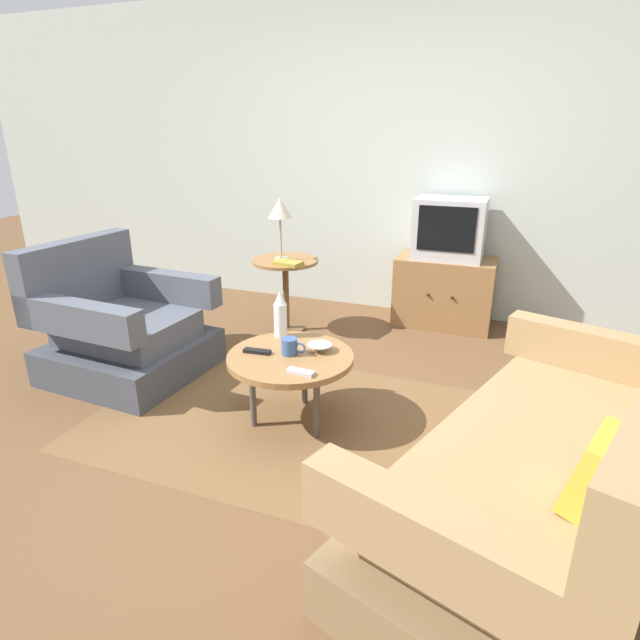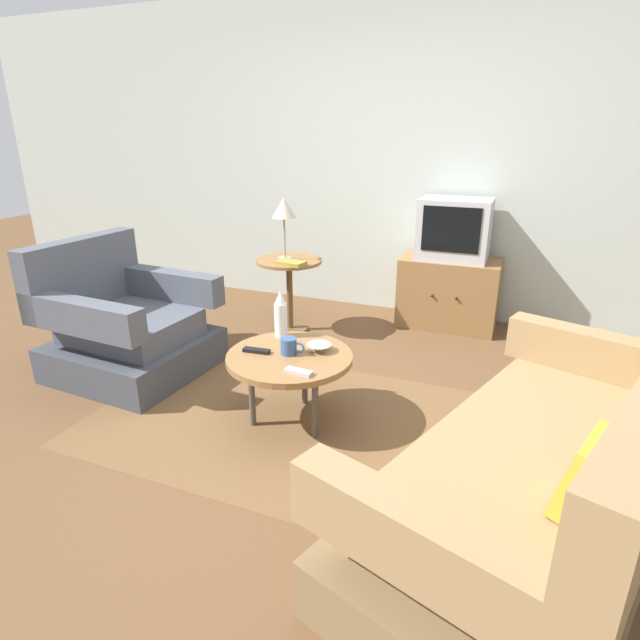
# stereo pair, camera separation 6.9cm
# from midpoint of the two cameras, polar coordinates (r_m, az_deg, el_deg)

# --- Properties ---
(ground_plane) EXTENTS (16.00, 16.00, 0.00)m
(ground_plane) POSITION_cam_midpoint_polar(r_m,az_deg,el_deg) (3.04, -3.13, -11.43)
(ground_plane) COLOR brown
(back_wall) EXTENTS (9.00, 0.12, 2.70)m
(back_wall) POSITION_cam_midpoint_polar(r_m,az_deg,el_deg) (4.75, 8.92, 17.17)
(back_wall) COLOR #B2BCB2
(back_wall) RESTS_ON ground
(area_rug) EXTENTS (2.26, 1.51, 0.00)m
(area_rug) POSITION_cam_midpoint_polar(r_m,az_deg,el_deg) (3.08, -2.56, -10.95)
(area_rug) COLOR brown
(area_rug) RESTS_ON ground
(armchair) EXTENTS (0.98, 0.96, 0.90)m
(armchair) POSITION_cam_midpoint_polar(r_m,az_deg,el_deg) (3.80, -20.13, -0.91)
(armchair) COLOR #3E424B
(armchair) RESTS_ON ground
(couch) EXTENTS (1.45, 2.03, 0.93)m
(couch) POSITION_cam_midpoint_polar(r_m,az_deg,el_deg) (2.33, 24.58, -15.73)
(couch) COLOR brown
(couch) RESTS_ON ground
(coffee_table) EXTENTS (0.70, 0.70, 0.42)m
(coffee_table) POSITION_cam_midpoint_polar(r_m,az_deg,el_deg) (2.89, -2.68, -4.44)
(coffee_table) COLOR olive
(coffee_table) RESTS_ON ground
(side_table) EXTENTS (0.53, 0.53, 0.61)m
(side_table) POSITION_cam_midpoint_polar(r_m,az_deg,el_deg) (4.23, -2.92, 4.46)
(side_table) COLOR olive
(side_table) RESTS_ON ground
(tv_stand) EXTENTS (0.80, 0.46, 0.58)m
(tv_stand) POSITION_cam_midpoint_polar(r_m,az_deg,el_deg) (4.52, 14.37, 2.93)
(tv_stand) COLOR olive
(tv_stand) RESTS_ON ground
(television) EXTENTS (0.56, 0.40, 0.49)m
(television) POSITION_cam_midpoint_polar(r_m,az_deg,el_deg) (4.40, 15.01, 9.63)
(television) COLOR #B7B7BC
(television) RESTS_ON tv_stand
(table_lamp) EXTENTS (0.19, 0.19, 0.49)m
(table_lamp) POSITION_cam_midpoint_polar(r_m,az_deg,el_deg) (4.11, -3.51, 11.92)
(table_lamp) COLOR #9E937A
(table_lamp) RESTS_ON side_table
(vase) EXTENTS (0.08, 0.08, 0.28)m
(vase) POSITION_cam_midpoint_polar(r_m,az_deg,el_deg) (3.08, -3.71, 0.58)
(vase) COLOR white
(vase) RESTS_ON coffee_table
(mug) EXTENTS (0.14, 0.09, 0.09)m
(mug) POSITION_cam_midpoint_polar(r_m,az_deg,el_deg) (2.87, -2.67, -2.90)
(mug) COLOR #335184
(mug) RESTS_ON coffee_table
(bowl) EXTENTS (0.14, 0.14, 0.04)m
(bowl) POSITION_cam_midpoint_polar(r_m,az_deg,el_deg) (2.91, 0.57, -3.07)
(bowl) COLOR silver
(bowl) RESTS_ON coffee_table
(tv_remote_dark) EXTENTS (0.16, 0.06, 0.02)m
(tv_remote_dark) POSITION_cam_midpoint_polar(r_m,az_deg,el_deg) (2.92, -6.32, -3.37)
(tv_remote_dark) COLOR black
(tv_remote_dark) RESTS_ON coffee_table
(tv_remote_silver) EXTENTS (0.15, 0.06, 0.02)m
(tv_remote_silver) POSITION_cam_midpoint_polar(r_m,az_deg,el_deg) (2.66, -1.62, -5.72)
(tv_remote_silver) COLOR #B2B2B7
(tv_remote_silver) RESTS_ON coffee_table
(book) EXTENTS (0.23, 0.17, 0.03)m
(book) POSITION_cam_midpoint_polar(r_m,az_deg,el_deg) (4.01, -2.70, 6.28)
(book) COLOR olive
(book) RESTS_ON side_table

